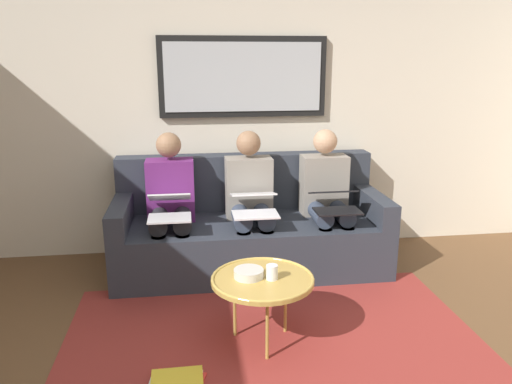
{
  "coord_description": "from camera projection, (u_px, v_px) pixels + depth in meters",
  "views": [
    {
      "loc": [
        0.48,
        1.82,
        1.71
      ],
      "look_at": [
        0.0,
        -1.7,
        0.75
      ],
      "focal_mm": 34.99,
      "sensor_mm": 36.0,
      "label": 1
    }
  ],
  "objects": [
    {
      "name": "couch",
      "position": [
        249.0,
        229.0,
        4.2
      ],
      "size": [
        2.2,
        0.9,
        0.9
      ],
      "color": "#2D333D",
      "rests_on": "ground_plane"
    },
    {
      "name": "wall_rear",
      "position": [
        242.0,
        106.0,
        4.4
      ],
      "size": [
        6.0,
        0.12,
        2.6
      ],
      "primitive_type": "cube",
      "color": "beige",
      "rests_on": "ground_plane"
    },
    {
      "name": "coffee_table",
      "position": [
        263.0,
        280.0,
        3.0
      ],
      "size": [
        0.62,
        0.62,
        0.44
      ],
      "color": "tan",
      "rests_on": "ground_plane"
    },
    {
      "name": "cup",
      "position": [
        272.0,
        272.0,
        2.97
      ],
      "size": [
        0.07,
        0.07,
        0.09
      ],
      "primitive_type": "cylinder",
      "color": "silver",
      "rests_on": "coffee_table"
    },
    {
      "name": "magazine_stack",
      "position": [
        177.0,
        381.0,
        2.7
      ],
      "size": [
        0.32,
        0.27,
        0.03
      ],
      "color": "red",
      "rests_on": "ground_plane"
    },
    {
      "name": "framed_mirror",
      "position": [
        243.0,
        77.0,
        4.25
      ],
      "size": [
        1.44,
        0.05,
        0.68
      ],
      "color": "black"
    },
    {
      "name": "laptop_silver",
      "position": [
        170.0,
        206.0,
        3.75
      ],
      "size": [
        0.32,
        0.4,
        0.17
      ],
      "color": "silver"
    },
    {
      "name": "bowl",
      "position": [
        249.0,
        273.0,
        3.0
      ],
      "size": [
        0.18,
        0.18,
        0.05
      ],
      "primitive_type": "cylinder",
      "color": "beige",
      "rests_on": "coffee_table"
    },
    {
      "name": "laptop_white",
      "position": [
        254.0,
        203.0,
        3.82
      ],
      "size": [
        0.34,
        0.37,
        0.16
      ],
      "color": "white"
    },
    {
      "name": "laptop_black",
      "position": [
        335.0,
        200.0,
        3.9
      ],
      "size": [
        0.35,
        0.36,
        0.16
      ],
      "color": "black"
    },
    {
      "name": "person_right",
      "position": [
        171.0,
        201.0,
        3.97
      ],
      "size": [
        0.38,
        0.58,
        1.14
      ],
      "color": "#66236B",
      "rests_on": "couch"
    },
    {
      "name": "person_middle",
      "position": [
        250.0,
        198.0,
        4.06
      ],
      "size": [
        0.38,
        0.58,
        1.14
      ],
      "color": "gray",
      "rests_on": "couch"
    },
    {
      "name": "area_rug",
      "position": [
        275.0,
        345.0,
        3.07
      ],
      "size": [
        2.6,
        1.8,
        0.01
      ],
      "primitive_type": "cube",
      "color": "maroon",
      "rests_on": "ground_plane"
    },
    {
      "name": "person_left",
      "position": [
        327.0,
        195.0,
        4.14
      ],
      "size": [
        0.38,
        0.58,
        1.14
      ],
      "color": "gray",
      "rests_on": "couch"
    }
  ]
}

